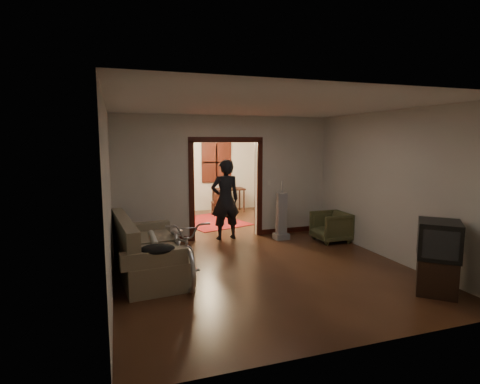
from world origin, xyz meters
name	(u,v)px	position (x,y,z in m)	size (l,w,h in m)	color
floor	(236,245)	(0.00, 0.00, 0.00)	(5.00, 8.50, 0.01)	#331B10
ceiling	(235,113)	(0.00, 0.00, 2.80)	(5.00, 8.50, 0.01)	white
wall_back	(195,167)	(0.00, 4.25, 1.40)	(5.00, 0.02, 2.80)	beige
wall_left	(110,185)	(-2.50, 0.00, 1.40)	(0.02, 8.50, 2.80)	beige
wall_right	(338,177)	(2.50, 0.00, 1.40)	(0.02, 8.50, 2.80)	beige
partition_wall	(226,178)	(0.00, 0.75, 1.40)	(5.00, 0.14, 2.80)	beige
door_casing	(226,190)	(0.00, 0.75, 1.10)	(1.74, 0.20, 2.32)	#33110B
far_window	(216,162)	(0.70, 4.21, 1.55)	(0.98, 0.06, 1.28)	black
chandelier	(207,137)	(0.00, 2.50, 2.35)	(0.24, 0.24, 0.24)	#FFE0A5
light_switch	(269,183)	(1.05, 0.68, 1.25)	(0.08, 0.01, 0.12)	silver
sofa	(149,246)	(-1.91, -1.20, 0.49)	(0.96, 2.12, 0.98)	brown
rolled_paper	(153,238)	(-1.81, -0.90, 0.53)	(0.11, 0.11, 0.87)	beige
jacket	(157,249)	(-1.86, -2.11, 0.68)	(0.50, 0.38, 0.15)	black
bicycle	(182,247)	(-1.41, -1.54, 0.51)	(0.67, 1.93, 1.02)	silver
armchair	(331,227)	(2.13, -0.35, 0.33)	(0.71, 0.73, 0.67)	#494A2A
tv_stand	(436,275)	(2.04, -3.35, 0.27)	(0.58, 0.53, 0.53)	black
crt_tv	(439,239)	(2.04, -3.35, 0.81)	(0.63, 0.56, 0.54)	black
vacuum	(281,216)	(1.15, 0.17, 0.54)	(0.33, 0.26, 1.07)	gray
person	(225,200)	(-0.06, 0.59, 0.91)	(0.66, 0.44, 1.82)	black
oriental_rug	(210,222)	(0.05, 2.47, 0.01)	(1.54, 2.02, 0.02)	maroon
locker	(153,187)	(-1.39, 3.66, 0.88)	(0.88, 0.49, 1.76)	#27311D
globe	(151,151)	(-1.39, 3.66, 1.94)	(0.30, 0.30, 0.30)	#1E5972
desk	(228,200)	(0.96, 3.76, 0.37)	(0.99, 0.56, 0.73)	black
desk_chair	(218,203)	(0.47, 3.18, 0.41)	(0.37, 0.37, 0.82)	black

